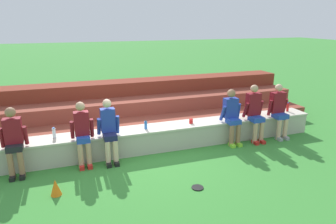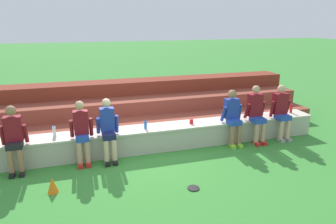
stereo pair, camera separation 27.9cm
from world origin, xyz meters
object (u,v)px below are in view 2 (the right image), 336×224
person_left_of_center (82,131)px  water_bottle_center_gap (145,125)px  person_rightmost_edge (281,110)px  sports_cone (52,185)px  person_far_right (256,112)px  person_far_left (14,138)px  person_center (108,129)px  plastic_cup_middle (191,121)px  person_right_of_center (233,116)px  frisbee (193,188)px  water_bottle_mid_right (291,108)px  water_bottle_near_left (54,131)px

person_left_of_center → water_bottle_center_gap: (1.45, 0.26, -0.08)m
person_rightmost_edge → water_bottle_center_gap: bearing=176.1°
sports_cone → person_left_of_center: bearing=61.5°
person_far_right → person_rightmost_edge: 0.74m
person_far_left → person_far_right: size_ratio=0.96×
person_far_left → water_bottle_center_gap: 2.77m
person_far_left → person_center: person_far_left is taller
plastic_cup_middle → person_right_of_center: bearing=-14.6°
person_center → sports_cone: person_center is taller
frisbee → person_far_right: bearing=36.2°
frisbee → sports_cone: (-2.48, 0.62, 0.14)m
person_center → sports_cone: (-1.15, -1.09, -0.58)m
water_bottle_center_gap → sports_cone: (-2.04, -1.35, -0.50)m
person_center → water_bottle_mid_right: 5.03m
person_far_left → person_center: size_ratio=1.00×
person_rightmost_edge → person_far_right: bearing=179.8°
water_bottle_near_left → sports_cone: 1.54m
person_rightmost_edge → sports_cone: person_rightmost_edge is taller
person_right_of_center → plastic_cup_middle: size_ratio=12.11×
sports_cone → person_rightmost_edge: bearing=11.2°
person_center → person_right_of_center: bearing=0.6°
person_right_of_center → water_bottle_center_gap: 2.17m
person_center → water_bottle_near_left: person_center is taller
person_rightmost_edge → frisbee: (-3.10, -1.73, -0.75)m
person_rightmost_edge → water_bottle_center_gap: 3.55m
person_far_left → water_bottle_near_left: size_ratio=5.81×
person_far_left → person_far_right: bearing=0.4°
person_right_of_center → frisbee: size_ratio=6.14×
water_bottle_center_gap → frisbee: size_ratio=0.95×
person_center → plastic_cup_middle: person_center is taller
water_bottle_center_gap → sports_cone: 2.50m
water_bottle_center_gap → plastic_cup_middle: (1.16, 0.03, -0.04)m
person_center → water_bottle_near_left: 1.19m
person_left_of_center → plastic_cup_middle: 2.63m
person_rightmost_edge → sports_cone: bearing=-168.8°
person_left_of_center → person_far_left: bearing=-179.3°
person_center → person_far_right: bearing=0.4°
person_right_of_center → plastic_cup_middle: person_right_of_center is taller
person_left_of_center → person_far_right: person_far_right is taller
person_far_left → plastic_cup_middle: size_ratio=12.23×
water_bottle_mid_right → water_bottle_center_gap: bearing=-178.5°
person_far_right → person_rightmost_edge: person_far_right is taller
person_far_left → person_far_right: 5.56m
water_bottle_mid_right → sports_cone: (-6.17, -1.46, -0.52)m
plastic_cup_middle → frisbee: (-0.72, -2.00, -0.60)m
water_bottle_mid_right → water_bottle_near_left: water_bottle_mid_right is taller
frisbee → person_left_of_center: bearing=137.8°
person_far_left → person_center: bearing=0.5°
water_bottle_near_left → water_bottle_center_gap: water_bottle_near_left is taller
frisbee → water_bottle_near_left: bearing=139.9°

